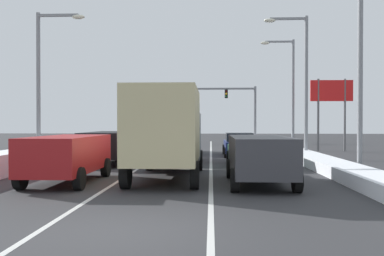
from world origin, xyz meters
TOP-DOWN VIEW (x-y plane):
  - ground_plane at (0.00, 15.57)m, footprint 120.00×120.00m
  - lane_stripe_between_right_lane_and_center_lane at (1.70, 19.46)m, footprint 0.14×42.82m
  - lane_stripe_between_center_lane_and_left_lane at (-1.70, 19.46)m, footprint 0.14×42.82m
  - snow_bank_right_shoulder at (7.00, 19.46)m, footprint 1.50×42.82m
  - snow_bank_left_shoulder at (-7.00, 19.46)m, footprint 1.50×42.82m
  - suv_charcoal_right_lane_nearest at (3.39, 6.40)m, footprint 2.16×4.90m
  - sedan_green_right_lane_second at (3.53, 12.65)m, footprint 2.00×4.50m
  - sedan_navy_right_lane_third at (3.49, 18.88)m, footprint 2.00×4.50m
  - box_truck_center_lane_nearest at (0.05, 7.67)m, footprint 2.53×7.20m
  - suv_maroon_center_lane_second at (-0.02, 15.17)m, footprint 2.16×4.90m
  - suv_silver_center_lane_third at (-0.15, 21.40)m, footprint 2.16×4.90m
  - suv_red_left_lane_nearest at (-3.44, 6.58)m, footprint 2.16×4.90m
  - suv_black_left_lane_second at (-3.62, 13.32)m, footprint 2.16×4.90m
  - sedan_tan_left_lane_third at (-3.27, 19.26)m, footprint 2.00×4.50m
  - traffic_light_gantry at (1.31, 38.91)m, footprint 14.00×0.47m
  - street_lamp_right_near at (7.63, 9.73)m, footprint 2.66×0.36m
  - street_lamp_right_mid at (7.11, 17.52)m, footprint 2.66×0.36m
  - street_lamp_right_far at (7.82, 25.30)m, footprint 2.66×0.36m
  - street_lamp_left_mid at (-7.23, 14.03)m, footprint 2.66×0.36m
  - roadside_sign_right at (10.89, 24.32)m, footprint 3.20×0.16m

SIDE VIEW (x-z plane):
  - ground_plane at x=0.00m, z-range 0.00..0.00m
  - lane_stripe_between_right_lane_and_center_lane at x=1.70m, z-range 0.00..0.01m
  - lane_stripe_between_center_lane_and_left_lane at x=-1.70m, z-range 0.00..0.01m
  - snow_bank_right_shoulder at x=7.00m, z-range 0.00..0.48m
  - snow_bank_left_shoulder at x=-7.00m, z-range 0.00..0.91m
  - sedan_green_right_lane_second at x=3.53m, z-range 0.01..1.52m
  - sedan_navy_right_lane_third at x=3.49m, z-range 0.01..1.52m
  - sedan_tan_left_lane_third at x=-3.27m, z-range 0.01..1.52m
  - suv_charcoal_right_lane_nearest at x=3.39m, z-range 0.18..1.85m
  - suv_maroon_center_lane_second at x=-0.02m, z-range 0.18..1.85m
  - suv_silver_center_lane_third at x=-0.15m, z-range 0.18..1.85m
  - suv_red_left_lane_nearest at x=-3.44m, z-range 0.18..1.85m
  - suv_black_left_lane_second at x=-3.62m, z-range 0.18..1.85m
  - box_truck_center_lane_nearest at x=0.05m, z-range 0.22..3.58m
  - roadside_sign_right at x=10.89m, z-range 1.27..6.77m
  - street_lamp_left_mid at x=-7.23m, z-range 0.80..8.87m
  - traffic_light_gantry at x=1.31m, z-range 1.79..7.99m
  - street_lamp_right_mid at x=7.11m, z-range 0.82..9.41m
  - street_lamp_right_far at x=7.82m, z-range 0.82..9.51m
  - street_lamp_right_near at x=7.63m, z-range 0.83..9.87m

